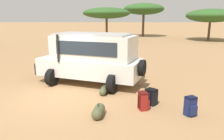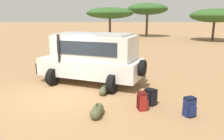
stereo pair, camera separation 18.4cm
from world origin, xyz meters
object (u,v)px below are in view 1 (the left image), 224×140
(acacia_tree_far_right, at_px, (211,16))
(backpack_beside_front_wheel, at_px, (143,101))
(backpack_near_rear_wheel, at_px, (151,97))
(acacia_tree_centre_back, at_px, (107,13))
(duffel_bag_low_black_case, at_px, (98,111))
(backpack_cluster_center, at_px, (190,106))
(acacia_tree_right_mid, at_px, (144,9))
(duffel_bag_soft_canvas, at_px, (104,90))
(safari_vehicle, at_px, (92,57))

(acacia_tree_far_right, bearing_deg, backpack_beside_front_wheel, -118.28)
(backpack_near_rear_wheel, height_order, acacia_tree_centre_back, acacia_tree_centre_back)
(duffel_bag_low_black_case, bearing_deg, backpack_cluster_center, 0.52)
(backpack_beside_front_wheel, distance_m, acacia_tree_right_mid, 31.41)
(backpack_cluster_center, distance_m, acacia_tree_centre_back, 24.61)
(acacia_tree_centre_back, bearing_deg, duffel_bag_soft_canvas, -89.55)
(acacia_tree_far_right, bearing_deg, backpack_cluster_center, -114.99)
(duffel_bag_low_black_case, relative_size, acacia_tree_centre_back, 0.13)
(duffel_bag_soft_canvas, bearing_deg, acacia_tree_far_right, 57.27)
(backpack_near_rear_wheel, distance_m, acacia_tree_far_right, 26.59)
(backpack_beside_front_wheel, distance_m, backpack_cluster_center, 1.56)
(backpack_near_rear_wheel, bearing_deg, backpack_cluster_center, -40.67)
(backpack_cluster_center, xyz_separation_m, acacia_tree_far_right, (11.30, 24.25, 3.13))
(acacia_tree_centre_back, bearing_deg, safari_vehicle, -91.23)
(backpack_beside_front_wheel, bearing_deg, safari_vehicle, 122.64)
(backpack_cluster_center, relative_size, duffel_bag_low_black_case, 0.76)
(safari_vehicle, height_order, backpack_beside_front_wheel, safari_vehicle)
(acacia_tree_right_mid, bearing_deg, duffel_bag_soft_canvas, -101.58)
(backpack_beside_front_wheel, height_order, backpack_near_rear_wheel, backpack_beside_front_wheel)
(backpack_cluster_center, height_order, duffel_bag_soft_canvas, backpack_cluster_center)
(backpack_cluster_center, height_order, duffel_bag_low_black_case, backpack_cluster_center)
(duffel_bag_soft_canvas, xyz_separation_m, acacia_tree_centre_back, (-0.17, 22.02, 3.62))
(backpack_beside_front_wheel, height_order, backpack_cluster_center, backpack_cluster_center)
(acacia_tree_right_mid, bearing_deg, backpack_beside_front_wheel, -98.41)
(acacia_tree_right_mid, bearing_deg, acacia_tree_centre_back, -130.84)
(safari_vehicle, xyz_separation_m, duffel_bag_low_black_case, (0.50, -3.70, -1.12))
(acacia_tree_centre_back, height_order, acacia_tree_right_mid, acacia_tree_right_mid)
(backpack_beside_front_wheel, xyz_separation_m, acacia_tree_far_right, (12.78, 23.75, 3.13))
(duffel_bag_soft_canvas, distance_m, acacia_tree_far_right, 26.47)
(acacia_tree_centre_back, distance_m, acacia_tree_right_mid, 9.43)
(backpack_cluster_center, bearing_deg, backpack_near_rear_wheel, 139.33)
(safari_vehicle, xyz_separation_m, acacia_tree_centre_back, (0.44, 20.50, 2.48))
(backpack_near_rear_wheel, xyz_separation_m, acacia_tree_right_mid, (4.18, 30.33, 4.28))
(backpack_cluster_center, distance_m, duffel_bag_low_black_case, 3.02)
(backpack_cluster_center, height_order, acacia_tree_right_mid, acacia_tree_right_mid)
(duffel_bag_low_black_case, height_order, acacia_tree_right_mid, acacia_tree_right_mid)
(safari_vehicle, relative_size, duffel_bag_low_black_case, 6.30)
(backpack_beside_front_wheel, distance_m, backpack_near_rear_wheel, 0.59)
(acacia_tree_centre_back, height_order, acacia_tree_far_right, acacia_tree_centre_back)
(backpack_beside_front_wheel, bearing_deg, acacia_tree_centre_back, 93.85)
(backpack_beside_front_wheel, relative_size, duffel_bag_low_black_case, 0.75)
(safari_vehicle, distance_m, backpack_beside_front_wheel, 3.90)
(safari_vehicle, relative_size, backpack_near_rear_wheel, 9.00)
(backpack_cluster_center, distance_m, acacia_tree_far_right, 26.94)
(acacia_tree_far_right, bearing_deg, acacia_tree_centre_back, -179.70)
(duffel_bag_low_black_case, xyz_separation_m, acacia_tree_right_mid, (6.09, 31.31, 4.40))
(backpack_beside_front_wheel, bearing_deg, acacia_tree_right_mid, 81.59)
(backpack_cluster_center, relative_size, backpack_near_rear_wheel, 1.08)
(backpack_near_rear_wheel, relative_size, acacia_tree_centre_back, 0.09)
(acacia_tree_right_mid, bearing_deg, duffel_bag_low_black_case, -101.00)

